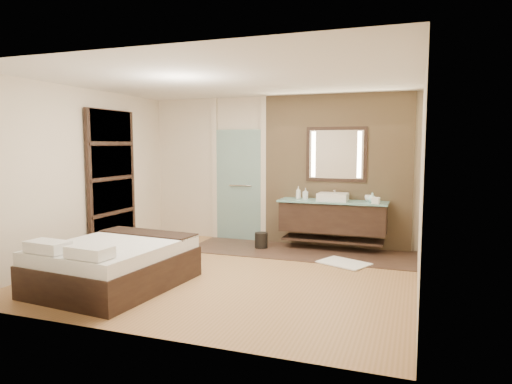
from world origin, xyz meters
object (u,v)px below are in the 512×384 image
at_px(mirror_unit, 336,154).
at_px(bed, 114,264).
at_px(waste_bin, 261,241).
at_px(vanity, 333,217).

height_order(mirror_unit, bed, mirror_unit).
bearing_deg(waste_bin, mirror_unit, 24.13).
height_order(bed, waste_bin, bed).
bearing_deg(mirror_unit, waste_bin, -155.87).
xyz_separation_m(vanity, bed, (-2.28, -2.97, -0.29)).
bearing_deg(waste_bin, bed, -112.07).
height_order(mirror_unit, waste_bin, mirror_unit).
distance_m(vanity, mirror_unit, 1.10).
bearing_deg(mirror_unit, vanity, -90.00).
distance_m(bed, waste_bin, 2.89).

